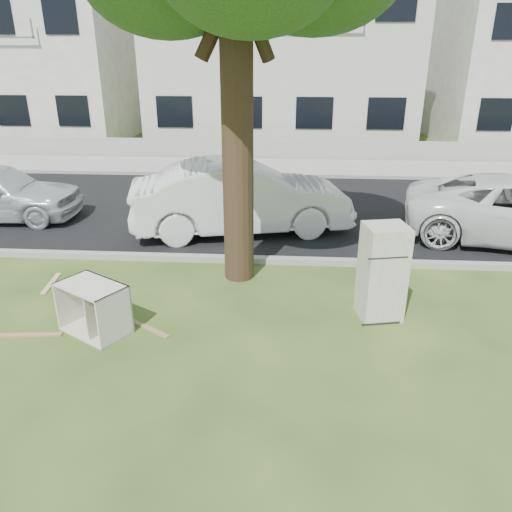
{
  "coord_description": "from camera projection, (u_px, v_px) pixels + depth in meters",
  "views": [
    {
      "loc": [
        0.49,
        -6.62,
        3.95
      ],
      "look_at": [
        -0.0,
        0.6,
        0.92
      ],
      "focal_mm": 35.0,
      "sensor_mm": 36.0,
      "label": 1
    }
  ],
  "objects": [
    {
      "name": "ground",
      "position": [
        254.0,
        326.0,
        7.65
      ],
      "size": [
        120.0,
        120.0,
        0.0
      ],
      "primitive_type": "plane",
      "color": "#2C4A1A"
    },
    {
      "name": "low_wall",
      "position": [
        278.0,
        149.0,
        19.11
      ],
      "size": [
        120.0,
        0.15,
        0.7
      ],
      "primitive_type": "cube",
      "color": "gray",
      "rests_on": "ground"
    },
    {
      "name": "fridge",
      "position": [
        382.0,
        272.0,
        7.67
      ],
      "size": [
        0.73,
        0.69,
        1.51
      ],
      "primitive_type": "cube",
      "rotation": [
        0.0,
        0.0,
        0.2
      ],
      "color": "silver",
      "rests_on": "ground"
    },
    {
      "name": "plank_a",
      "position": [
        23.0,
        335.0,
        7.4
      ],
      "size": [
        1.15,
        0.22,
        0.02
      ],
      "primitive_type": "cube",
      "rotation": [
        0.0,
        0.0,
        0.11
      ],
      "color": "#A1744E",
      "rests_on": "ground"
    },
    {
      "name": "kerb_near",
      "position": [
        263.0,
        263.0,
        9.91
      ],
      "size": [
        120.0,
        0.18,
        0.12
      ],
      "primitive_type": "cube",
      "color": "gray",
      "rests_on": "ground"
    },
    {
      "name": "kerb_far",
      "position": [
        275.0,
        177.0,
        16.44
      ],
      "size": [
        120.0,
        0.18,
        0.12
      ],
      "primitive_type": "cube",
      "color": "gray",
      "rests_on": "ground"
    },
    {
      "name": "plank_c",
      "position": [
        51.0,
        283.0,
        9.02
      ],
      "size": [
        0.18,
        0.85,
        0.02
      ],
      "primitive_type": "cube",
      "rotation": [
        0.0,
        0.0,
        1.67
      ],
      "color": "tan",
      "rests_on": "ground"
    },
    {
      "name": "townhouse_left",
      "position": [
        24.0,
        57.0,
        23.15
      ],
      "size": [
        10.2,
        8.16,
        7.04
      ],
      "color": "white",
      "rests_on": "ground"
    },
    {
      "name": "townhouse_center",
      "position": [
        282.0,
        53.0,
        22.31
      ],
      "size": [
        11.22,
        8.16,
        7.44
      ],
      "color": "beige",
      "rests_on": "ground"
    },
    {
      "name": "road",
      "position": [
        270.0,
        209.0,
        13.17
      ],
      "size": [
        120.0,
        7.0,
        0.01
      ],
      "primitive_type": "cube",
      "color": "black",
      "rests_on": "ground"
    },
    {
      "name": "cabinet",
      "position": [
        94.0,
        308.0,
        7.38
      ],
      "size": [
        1.17,
        1.04,
        0.77
      ],
      "primitive_type": "cube",
      "rotation": [
        0.0,
        0.0,
        -0.55
      ],
      "color": "beige",
      "rests_on": "ground"
    },
    {
      "name": "car_center",
      "position": [
        241.0,
        197.0,
        11.3
      ],
      "size": [
        5.19,
        2.8,
        1.62
      ],
      "primitive_type": "imported",
      "rotation": [
        0.0,
        0.0,
        1.8
      ],
      "color": "silver",
      "rests_on": "ground"
    },
    {
      "name": "plank_b",
      "position": [
        148.0,
        328.0,
        7.58
      ],
      "size": [
        0.78,
        0.55,
        0.02
      ],
      "primitive_type": "cube",
      "rotation": [
        0.0,
        0.0,
        -0.58
      ],
      "color": "#93764C",
      "rests_on": "ground"
    },
    {
      "name": "sidewalk",
      "position": [
        276.0,
        167.0,
        17.77
      ],
      "size": [
        120.0,
        2.8,
        0.01
      ],
      "primitive_type": "cube",
      "color": "gray",
      "rests_on": "ground"
    }
  ]
}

